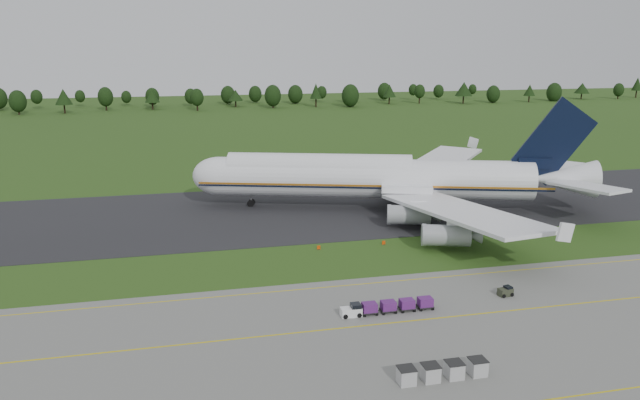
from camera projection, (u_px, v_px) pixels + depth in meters
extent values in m
plane|color=#264615|center=(321.00, 261.00, 90.72)|extent=(600.00, 600.00, 0.00)
cube|color=slate|center=(403.00, 381.00, 58.60)|extent=(300.00, 52.00, 0.06)
cube|color=black|center=(288.00, 211.00, 117.16)|extent=(300.00, 40.00, 0.08)
cube|color=#C6B50B|center=(366.00, 326.00, 69.93)|extent=(300.00, 0.25, 0.01)
cube|color=#C6B50B|center=(339.00, 286.00, 81.26)|extent=(120.00, 0.20, 0.01)
cylinder|color=black|center=(19.00, 110.00, 273.71)|extent=(0.70, 0.70, 3.87)
sphere|color=#1C3512|center=(18.00, 101.00, 272.73)|extent=(7.40, 7.40, 7.40)
cylinder|color=black|center=(65.00, 109.00, 278.73)|extent=(0.70, 0.70, 3.93)
cone|color=#1C3512|center=(63.00, 97.00, 277.39)|extent=(7.47, 7.47, 6.98)
cylinder|color=black|center=(106.00, 106.00, 290.58)|extent=(0.70, 0.70, 4.16)
sphere|color=#1C3512|center=(105.00, 97.00, 289.53)|extent=(6.94, 6.94, 6.94)
cylinder|color=black|center=(153.00, 106.00, 293.99)|extent=(0.70, 0.70, 3.49)
cone|color=#1C3512|center=(152.00, 96.00, 292.79)|extent=(6.91, 6.91, 6.21)
cylinder|color=black|center=(197.00, 106.00, 289.42)|extent=(0.70, 0.70, 4.07)
sphere|color=#1C3512|center=(197.00, 97.00, 288.39)|extent=(6.17, 6.17, 6.17)
cylinder|color=black|center=(236.00, 104.00, 307.09)|extent=(0.70, 0.70, 3.01)
cone|color=#1C3512|center=(235.00, 95.00, 306.07)|extent=(7.30, 7.30, 5.36)
cylinder|color=black|center=(273.00, 104.00, 301.71)|extent=(0.70, 0.70, 3.89)
sphere|color=#1C3512|center=(273.00, 96.00, 300.73)|extent=(8.00, 8.00, 8.00)
cylinder|color=black|center=(316.00, 103.00, 305.96)|extent=(0.70, 0.70, 4.15)
cone|color=#1C3512|center=(316.00, 91.00, 304.54)|extent=(5.62, 5.62, 7.38)
cylinder|color=black|center=(350.00, 103.00, 306.34)|extent=(0.70, 0.70, 3.65)
sphere|color=#1C3512|center=(350.00, 96.00, 305.42)|extent=(8.52, 8.52, 8.52)
cylinder|color=black|center=(389.00, 100.00, 321.39)|extent=(0.70, 0.70, 3.58)
cone|color=#1C3512|center=(389.00, 91.00, 320.16)|extent=(6.71, 6.71, 6.37)
cylinder|color=black|center=(419.00, 100.00, 323.56)|extent=(0.70, 0.70, 4.12)
sphere|color=#1C3512|center=(420.00, 91.00, 322.52)|extent=(5.50, 5.50, 5.50)
cylinder|color=black|center=(463.00, 100.00, 323.41)|extent=(0.70, 0.70, 4.00)
cone|color=#1C3512|center=(464.00, 89.00, 322.04)|extent=(8.92, 8.92, 7.10)
cylinder|color=black|center=(493.00, 100.00, 328.03)|extent=(0.70, 0.70, 2.99)
sphere|color=#1C3512|center=(493.00, 94.00, 327.27)|extent=(6.96, 6.96, 6.96)
cylinder|color=black|center=(529.00, 99.00, 331.82)|extent=(0.70, 0.70, 3.34)
cone|color=#1C3512|center=(530.00, 90.00, 330.68)|extent=(5.96, 5.96, 5.93)
cylinder|color=black|center=(554.00, 98.00, 337.51)|extent=(0.70, 0.70, 3.02)
sphere|color=#1C3512|center=(554.00, 92.00, 336.74)|extent=(8.03, 8.03, 8.03)
cylinder|color=black|center=(581.00, 96.00, 349.18)|extent=(0.70, 0.70, 3.24)
cone|color=#1C3512|center=(582.00, 88.00, 348.08)|extent=(8.28, 8.28, 5.75)
cylinder|color=black|center=(618.00, 96.00, 350.13)|extent=(0.70, 0.70, 3.32)
sphere|color=#1C3512|center=(619.00, 90.00, 349.29)|extent=(5.74, 5.74, 5.74)
cylinder|color=black|center=(636.00, 94.00, 357.65)|extent=(0.70, 0.70, 4.15)
cone|color=#1C3512|center=(637.00, 84.00, 356.24)|extent=(5.77, 5.77, 7.38)
cylinder|color=white|center=(373.00, 178.00, 117.90)|extent=(58.74, 24.73, 7.36)
cylinder|color=white|center=(319.00, 169.00, 118.23)|extent=(34.86, 15.86, 5.74)
sphere|color=white|center=(219.00, 176.00, 120.10)|extent=(7.36, 7.36, 7.36)
cone|color=white|center=(564.00, 179.00, 115.16)|extent=(12.81, 10.03, 6.99)
cube|color=orange|center=(373.00, 186.00, 114.48)|extent=(62.41, 19.60, 0.36)
cube|color=white|center=(461.00, 212.00, 98.25)|extent=(15.30, 35.87, 0.56)
cube|color=white|center=(436.00, 165.00, 135.97)|extent=(31.29, 32.26, 0.56)
cylinder|color=#92949A|center=(409.00, 215.00, 105.86)|extent=(7.80, 5.26, 3.27)
cylinder|color=#92949A|center=(446.00, 235.00, 94.64)|extent=(7.80, 5.26, 3.27)
cylinder|color=#92949A|center=(401.00, 182.00, 130.75)|extent=(7.80, 5.26, 3.27)
cylinder|color=#92949A|center=(421.00, 172.00, 141.24)|extent=(7.80, 5.26, 3.27)
cube|color=black|center=(554.00, 142.00, 113.66)|extent=(14.39, 4.99, 16.40)
cube|color=white|center=(587.00, 187.00, 107.57)|extent=(8.79, 14.27, 0.46)
cube|color=white|center=(561.00, 169.00, 122.38)|extent=(13.74, 12.91, 0.46)
cylinder|color=slate|center=(251.00, 201.00, 120.82)|extent=(0.37, 0.37, 2.25)
cylinder|color=black|center=(251.00, 203.00, 120.93)|extent=(1.54, 1.27, 1.33)
cylinder|color=slate|center=(406.00, 210.00, 114.18)|extent=(0.37, 0.37, 2.25)
cylinder|color=black|center=(406.00, 212.00, 114.30)|extent=(1.54, 1.27, 1.33)
cylinder|color=slate|center=(404.00, 198.00, 123.07)|extent=(0.37, 0.37, 2.25)
cylinder|color=black|center=(404.00, 200.00, 123.18)|extent=(1.54, 1.27, 1.33)
cube|color=white|center=(351.00, 312.00, 72.27)|extent=(2.41, 1.30, 1.02)
cylinder|color=black|center=(346.00, 317.00, 71.53)|extent=(0.56, 0.20, 0.56)
cube|color=black|center=(369.00, 312.00, 72.80)|extent=(1.85, 1.39, 0.11)
cube|color=#4E1B60|center=(369.00, 307.00, 72.66)|extent=(1.67, 1.30, 1.02)
cylinder|color=black|center=(365.00, 316.00, 72.06)|extent=(0.32, 0.14, 0.32)
cube|color=black|center=(388.00, 310.00, 73.30)|extent=(1.85, 1.39, 0.11)
cube|color=#4E1B60|center=(388.00, 305.00, 73.17)|extent=(1.67, 1.30, 1.02)
cylinder|color=black|center=(384.00, 314.00, 72.57)|extent=(0.32, 0.14, 0.32)
cube|color=black|center=(407.00, 308.00, 73.81)|extent=(1.85, 1.39, 0.11)
cube|color=#4E1B60|center=(407.00, 303.00, 73.67)|extent=(1.67, 1.30, 1.02)
cylinder|color=black|center=(403.00, 312.00, 73.07)|extent=(0.32, 0.14, 0.32)
cube|color=black|center=(425.00, 306.00, 74.31)|extent=(1.85, 1.39, 0.11)
cube|color=#4E1B60|center=(425.00, 302.00, 74.18)|extent=(1.67, 1.30, 1.02)
cylinder|color=black|center=(421.00, 310.00, 73.58)|extent=(0.32, 0.14, 0.32)
cylinder|color=black|center=(351.00, 314.00, 72.32)|extent=(0.56, 0.20, 0.56)
cube|color=#2F3424|center=(505.00, 292.00, 78.06)|extent=(1.91, 1.32, 0.97)
cylinder|color=black|center=(503.00, 296.00, 77.49)|extent=(0.49, 0.18, 0.49)
cylinder|color=black|center=(508.00, 292.00, 78.76)|extent=(0.49, 0.18, 0.49)
cube|color=#ADADAD|center=(406.00, 376.00, 57.89)|extent=(1.52, 1.52, 1.52)
cube|color=black|center=(407.00, 368.00, 57.69)|extent=(1.62, 1.62, 0.08)
cube|color=#ADADAD|center=(430.00, 373.00, 58.41)|extent=(1.52, 1.52, 1.52)
cube|color=black|center=(431.00, 365.00, 58.22)|extent=(1.62, 1.62, 0.08)
cube|color=#ADADAD|center=(454.00, 370.00, 58.94)|extent=(1.52, 1.52, 1.52)
cube|color=black|center=(455.00, 362.00, 58.74)|extent=(1.62, 1.62, 0.08)
cube|color=#ADADAD|center=(477.00, 367.00, 59.46)|extent=(1.52, 1.52, 1.52)
cube|color=black|center=(478.00, 360.00, 59.26)|extent=(1.62, 1.62, 0.08)
cube|color=#DB4006|center=(319.00, 247.00, 95.79)|extent=(0.50, 0.12, 0.60)
cube|color=black|center=(319.00, 249.00, 95.86)|extent=(0.30, 0.30, 0.04)
cube|color=#DB4006|center=(384.00, 243.00, 98.08)|extent=(0.50, 0.12, 0.60)
cube|color=black|center=(384.00, 244.00, 98.15)|extent=(0.30, 0.30, 0.04)
cube|color=#DB4006|center=(446.00, 238.00, 100.37)|extent=(0.50, 0.12, 0.60)
cube|color=black|center=(446.00, 240.00, 100.44)|extent=(0.30, 0.30, 0.04)
cube|color=#DB4006|center=(505.00, 234.00, 102.67)|extent=(0.50, 0.12, 0.60)
cube|color=black|center=(505.00, 235.00, 102.73)|extent=(0.30, 0.30, 0.04)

